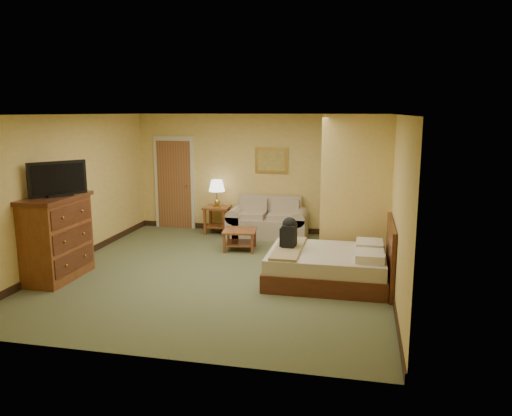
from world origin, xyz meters
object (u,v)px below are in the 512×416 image
(bed, at_px, (331,265))
(loveseat, at_px, (268,224))
(coffee_table, at_px, (240,235))
(dresser, at_px, (56,237))

(bed, bearing_deg, loveseat, 119.55)
(loveseat, height_order, bed, bed)
(loveseat, bearing_deg, coffee_table, -106.10)
(coffee_table, bearing_deg, dresser, -137.25)
(dresser, xyz_separation_m, bed, (4.30, 0.72, -0.40))
(loveseat, bearing_deg, bed, -60.45)
(loveseat, xyz_separation_m, coffee_table, (-0.33, -1.15, 0.01))
(coffee_table, height_order, bed, bed)
(loveseat, bearing_deg, dresser, -129.16)
(coffee_table, bearing_deg, loveseat, 73.90)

